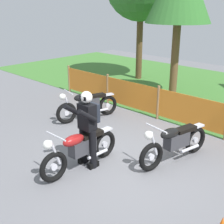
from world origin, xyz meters
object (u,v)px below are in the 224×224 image
object	(u,v)px
rider_third	(88,125)
motorcycle_lead	(87,105)
motorcycle_third	(80,149)
motorcycle_trailing	(175,142)

from	to	relation	value
rider_third	motorcycle_lead	bearing A→B (deg)	-131.15
motorcycle_lead	motorcycle_third	xyz separation A→B (m)	(2.10, -2.05, 0.00)
motorcycle_third	rider_third	world-z (taller)	rider_third
motorcycle_trailing	rider_third	xyz separation A→B (m)	(-1.25, -1.44, 0.48)
motorcycle_lead	motorcycle_third	world-z (taller)	motorcycle_third
motorcycle_lead	motorcycle_third	distance (m)	2.93
motorcycle_trailing	rider_third	world-z (taller)	rider_third
motorcycle_trailing	rider_third	distance (m)	1.97
motorcycle_trailing	rider_third	size ratio (longest dim) A/B	1.21
motorcycle_third	motorcycle_trailing	bearing A→B (deg)	142.99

